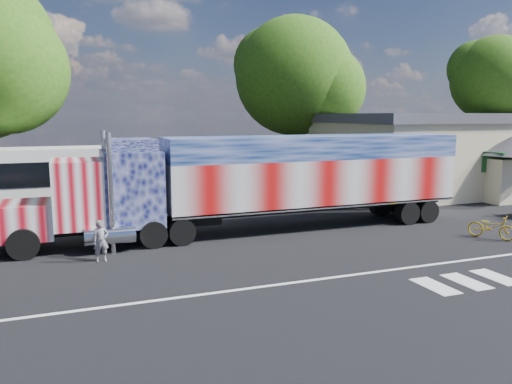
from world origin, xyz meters
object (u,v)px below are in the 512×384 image
object	(u,v)px
coach_bus	(120,181)
tree_ne_a	(296,77)
bicycle	(491,227)
semi_truck	(261,180)
woman	(101,241)
tree_far_ne	(496,79)

from	to	relation	value
coach_bus	tree_ne_a	xyz separation A→B (m)	(13.87, 8.74, 6.06)
bicycle	tree_ne_a	size ratio (longest dim) A/B	0.15
semi_truck	woman	world-z (taller)	semi_truck
coach_bus	tree_far_ne	distance (m)	33.55
coach_bus	tree_far_ne	size ratio (longest dim) A/B	1.04
coach_bus	tree_ne_a	distance (m)	17.48
woman	tree_far_ne	xyz separation A→B (m)	(33.53, 15.41, 7.36)
coach_bus	tree_ne_a	bearing A→B (deg)	32.22
tree_ne_a	tree_far_ne	world-z (taller)	tree_ne_a
coach_bus	bicycle	size ratio (longest dim) A/B	6.51
woman	tree_ne_a	distance (m)	23.65
bicycle	woman	bearing A→B (deg)	142.14
semi_truck	bicycle	world-z (taller)	semi_truck
semi_truck	woman	size ratio (longest dim) A/B	14.35
coach_bus	tree_far_ne	bearing A→B (deg)	13.38
tree_far_ne	coach_bus	bearing A→B (deg)	-166.62
semi_truck	tree_ne_a	bearing A→B (deg)	59.51
coach_bus	tree_ne_a	world-z (taller)	tree_ne_a
semi_truck	coach_bus	xyz separation A→B (m)	(-5.49, 5.48, -0.46)
bicycle	tree_ne_a	xyz separation A→B (m)	(-0.08, 18.90, 7.41)
woman	tree_ne_a	bearing A→B (deg)	44.19
bicycle	coach_bus	bearing A→B (deg)	114.85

